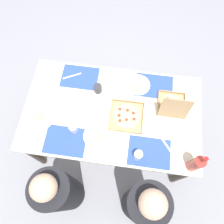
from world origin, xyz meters
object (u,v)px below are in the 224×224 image
Objects in this scene: cup_red at (98,88)px; diner_right_seat at (61,192)px; pizza_box_center at (172,105)px; condiment_bowl at (33,142)px; pizza_box_edge_far at (126,116)px; plate_far_left at (138,85)px; diner_left_seat at (142,204)px; soda_bottle at (197,163)px; plate_far_right at (97,136)px; cup_spare at (73,128)px; plate_near_right at (41,118)px; cup_clear_right at (138,155)px.

diner_right_seat is (0.20, 0.94, -0.29)m from cup_red.
pizza_box_center is 3.87× the size of condiment_bowl.
pizza_box_edge_far is at bearing 142.38° from cup_red.
plate_far_left is 3.09× the size of condiment_bowl.
pizza_box_edge_far is at bearing -72.04° from diner_left_seat.
condiment_bowl is at bearing 23.36° from pizza_box_center.
pizza_box_edge_far is 1.32× the size of plate_far_left.
soda_bottle is 1.35m from condiment_bowl.
plate_far_right is at bearing -118.67° from diner_right_seat.
cup_spare is at bearing 70.68° from cup_red.
condiment_bowl reaches higher than plate_near_right.
plate_near_right is at bearing 13.26° from pizza_box_center.
cup_red is at bearing -109.32° from cup_spare.
plate_near_right is 0.93m from cup_clear_right.
condiment_bowl is at bearing -19.70° from diner_left_seat.
pizza_box_edge_far is 1.27× the size of plate_far_right.
plate_near_right is 0.54m from plate_far_right.
pizza_box_edge_far is 1.25× the size of plate_near_right.
pizza_box_center is at bearing -101.07° from diner_left_seat.
pizza_box_edge_far is 1.05× the size of pizza_box_center.
pizza_box_center is 0.70m from cup_red.
cup_red is at bearing -102.22° from diner_right_seat.
diner_left_seat is 1.05× the size of diner_right_seat.
pizza_box_center reaches higher than cup_spare.
pizza_box_center is at bearing -166.74° from plate_near_right.
plate_far_left is at bearing -54.23° from soda_bottle.
cup_red is (0.07, -0.45, 0.03)m from plate_far_right.
diner_right_seat is (0.50, 0.71, -0.26)m from pizza_box_edge_far.
cup_red is at bearing -60.61° from diner_left_seat.
soda_bottle is at bearing 177.54° from cup_clear_right.
pizza_box_edge_far reaches higher than plate_far_right.
soda_bottle is at bearing 147.93° from pizza_box_edge_far.
cup_spare reaches higher than plate_near_right.
diner_right_seat is (-0.26, 0.36, -0.27)m from condiment_bowl.
condiment_bowl is (0.77, 0.35, 0.01)m from pizza_box_edge_far.
diner_left_seat is at bearing 107.96° from pizza_box_edge_far.
cup_spare is (0.44, 0.19, 0.04)m from pizza_box_edge_far.
soda_bottle reaches higher than condiment_bowl.
cup_spare is at bearing -7.49° from plate_far_right.
cup_clear_right is at bearing 126.82° from cup_red.
soda_bottle is 1.20m from diner_right_seat.
cup_spare is at bearing -153.21° from condiment_bowl.
condiment_bowl is (1.16, 0.50, -0.03)m from pizza_box_center.
plate_near_right is 1.37m from soda_bottle.
plate_far_right and plate_far_left have the same top height.
condiment_bowl is at bearing -53.39° from diner_right_seat.
pizza_box_center reaches higher than plate_far_left.
cup_spare is (0.58, -0.16, -0.00)m from cup_clear_right.
cup_spare is (0.52, 0.53, 0.04)m from plate_far_left.
diner_left_seat is at bearing 98.34° from plate_far_left.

